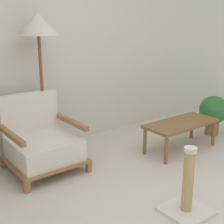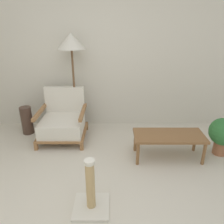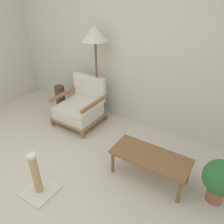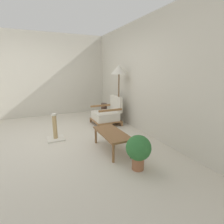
# 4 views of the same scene
# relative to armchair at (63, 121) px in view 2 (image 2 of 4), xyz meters

# --- Properties ---
(ground_plane) EXTENTS (14.00, 14.00, 0.00)m
(ground_plane) POSITION_rel_armchair_xyz_m (0.55, -1.66, -0.30)
(ground_plane) COLOR beige
(wall_back) EXTENTS (8.00, 0.06, 2.70)m
(wall_back) POSITION_rel_armchair_xyz_m (0.55, 0.58, 1.05)
(wall_back) COLOR beige
(wall_back) RESTS_ON ground_plane
(armchair) EXTENTS (0.74, 0.73, 0.80)m
(armchair) POSITION_rel_armchair_xyz_m (0.00, 0.00, 0.00)
(armchair) COLOR olive
(armchair) RESTS_ON ground_plane
(floor_lamp) EXTENTS (0.45, 0.45, 1.65)m
(floor_lamp) POSITION_rel_armchair_xyz_m (0.17, 0.28, 1.17)
(floor_lamp) COLOR brown
(floor_lamp) RESTS_ON ground_plane
(coffee_table) EXTENTS (0.97, 0.43, 0.36)m
(coffee_table) POSITION_rel_armchair_xyz_m (1.59, -0.57, 0.02)
(coffee_table) COLOR brown
(coffee_table) RESTS_ON ground_plane
(vase) EXTENTS (0.19, 0.19, 0.48)m
(vase) POSITION_rel_armchair_xyz_m (-0.66, 0.17, -0.06)
(vase) COLOR #473328
(vase) RESTS_ON ground_plane
(potted_plant) EXTENTS (0.39, 0.39, 0.56)m
(potted_plant) POSITION_rel_armchair_xyz_m (2.38, -0.48, 0.04)
(potted_plant) COLOR #935B3D
(potted_plant) RESTS_ON ground_plane
(scratching_post) EXTENTS (0.37, 0.37, 0.59)m
(scratching_post) POSITION_rel_armchair_xyz_m (0.59, -1.50, -0.12)
(scratching_post) COLOR beige
(scratching_post) RESTS_ON ground_plane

